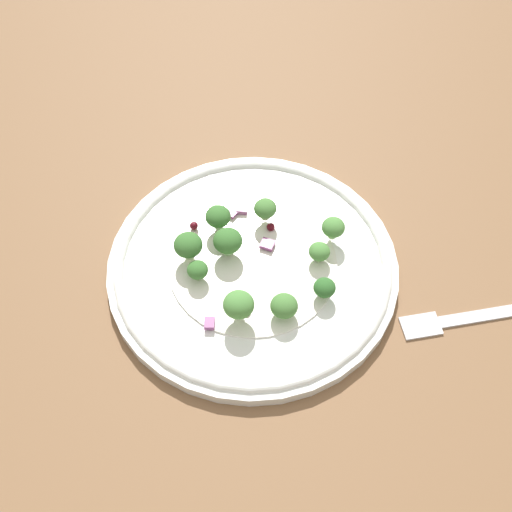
# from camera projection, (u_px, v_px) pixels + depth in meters

# --- Properties ---
(ground_plane) EXTENTS (1.80, 1.80, 0.02)m
(ground_plane) POSITION_uv_depth(u_px,v_px,m) (262.00, 258.00, 0.67)
(ground_plane) COLOR brown
(plate) EXTENTS (0.28, 0.28, 0.02)m
(plate) POSITION_uv_depth(u_px,v_px,m) (256.00, 267.00, 0.64)
(plate) COLOR white
(plate) RESTS_ON ground_plane
(dressing_pool) EXTENTS (0.16, 0.16, 0.00)m
(dressing_pool) POSITION_uv_depth(u_px,v_px,m) (256.00, 264.00, 0.64)
(dressing_pool) COLOR white
(dressing_pool) RESTS_ON plate
(broccoli_floret_0) EXTENTS (0.03, 0.03, 0.03)m
(broccoli_floret_0) POSITION_uv_depth(u_px,v_px,m) (216.00, 220.00, 0.64)
(broccoli_floret_0) COLOR #8EB77A
(broccoli_floret_0) RESTS_ON plate
(broccoli_floret_1) EXTENTS (0.02, 0.02, 0.02)m
(broccoli_floret_1) POSITION_uv_depth(u_px,v_px,m) (324.00, 288.00, 0.60)
(broccoli_floret_1) COLOR #ADD18E
(broccoli_floret_1) RESTS_ON plate
(broccoli_floret_2) EXTENTS (0.02, 0.02, 0.02)m
(broccoli_floret_2) POSITION_uv_depth(u_px,v_px,m) (198.00, 270.00, 0.61)
(broccoli_floret_2) COLOR #9EC684
(broccoli_floret_2) RESTS_ON plate
(broccoli_floret_3) EXTENTS (0.02, 0.02, 0.02)m
(broccoli_floret_3) POSITION_uv_depth(u_px,v_px,m) (319.00, 252.00, 0.63)
(broccoli_floret_3) COLOR #ADD18E
(broccoli_floret_3) RESTS_ON plate
(broccoli_floret_4) EXTENTS (0.03, 0.03, 0.03)m
(broccoli_floret_4) POSITION_uv_depth(u_px,v_px,m) (239.00, 305.00, 0.58)
(broccoli_floret_4) COLOR #8EB77A
(broccoli_floret_4) RESTS_ON plate
(broccoli_floret_5) EXTENTS (0.03, 0.03, 0.03)m
(broccoli_floret_5) POSITION_uv_depth(u_px,v_px,m) (284.00, 306.00, 0.59)
(broccoli_floret_5) COLOR #8EB77A
(broccoli_floret_5) RESTS_ON plate
(broccoli_floret_6) EXTENTS (0.02, 0.02, 0.02)m
(broccoli_floret_6) POSITION_uv_depth(u_px,v_px,m) (265.00, 209.00, 0.65)
(broccoli_floret_6) COLOR #ADD18E
(broccoli_floret_6) RESTS_ON plate
(broccoli_floret_7) EXTENTS (0.03, 0.03, 0.03)m
(broccoli_floret_7) POSITION_uv_depth(u_px,v_px,m) (188.00, 245.00, 0.62)
(broccoli_floret_7) COLOR #ADD18E
(broccoli_floret_7) RESTS_ON plate
(broccoli_floret_8) EXTENTS (0.02, 0.02, 0.02)m
(broccoli_floret_8) POSITION_uv_depth(u_px,v_px,m) (333.00, 228.00, 0.64)
(broccoli_floret_8) COLOR #9EC684
(broccoli_floret_8) RESTS_ON plate
(broccoli_floret_9) EXTENTS (0.03, 0.03, 0.03)m
(broccoli_floret_9) POSITION_uv_depth(u_px,v_px,m) (228.00, 241.00, 0.63)
(broccoli_floret_9) COLOR #8EB77A
(broccoli_floret_9) RESTS_ON plate
(cranberry_0) EXTENTS (0.01, 0.01, 0.01)m
(cranberry_0) POSITION_uv_depth(u_px,v_px,m) (247.00, 311.00, 0.60)
(cranberry_0) COLOR maroon
(cranberry_0) RESTS_ON plate
(cranberry_1) EXTENTS (0.01, 0.01, 0.01)m
(cranberry_1) POSITION_uv_depth(u_px,v_px,m) (270.00, 227.00, 0.66)
(cranberry_1) COLOR #4C0A14
(cranberry_1) RESTS_ON plate
(cranberry_2) EXTENTS (0.01, 0.01, 0.01)m
(cranberry_2) POSITION_uv_depth(u_px,v_px,m) (194.00, 226.00, 0.65)
(cranberry_2) COLOR #4C0A14
(cranberry_2) RESTS_ON plate
(onion_bit_0) EXTENTS (0.01, 0.01, 0.00)m
(onion_bit_0) POSITION_uv_depth(u_px,v_px,m) (232.00, 214.00, 0.67)
(onion_bit_0) COLOR #843D75
(onion_bit_0) RESTS_ON plate
(onion_bit_1) EXTENTS (0.01, 0.01, 0.00)m
(onion_bit_1) POSITION_uv_depth(u_px,v_px,m) (267.00, 246.00, 0.64)
(onion_bit_1) COLOR #843D75
(onion_bit_1) RESTS_ON plate
(onion_bit_2) EXTENTS (0.01, 0.01, 0.01)m
(onion_bit_2) POSITION_uv_depth(u_px,v_px,m) (242.00, 210.00, 0.67)
(onion_bit_2) COLOR #A35B93
(onion_bit_2) RESTS_ON plate
(onion_bit_3) EXTENTS (0.01, 0.01, 0.01)m
(onion_bit_3) POSITION_uv_depth(u_px,v_px,m) (210.00, 323.00, 0.59)
(onion_bit_3) COLOR #843D75
(onion_bit_3) RESTS_ON plate
(fork) EXTENTS (0.16, 0.12, 0.01)m
(fork) POSITION_uv_depth(u_px,v_px,m) (485.00, 315.00, 0.62)
(fork) COLOR silver
(fork) RESTS_ON ground_plane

